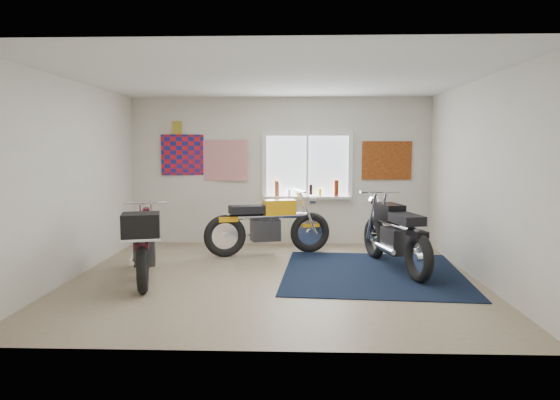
{
  "coord_description": "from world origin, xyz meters",
  "views": [
    {
      "loc": [
        0.31,
        -6.71,
        1.78
      ],
      "look_at": [
        0.07,
        0.4,
        1.04
      ],
      "focal_mm": 32.0,
      "sensor_mm": 36.0,
      "label": 1
    }
  ],
  "objects_px": {
    "yellow_triumph": "(268,226)",
    "black_chrome_bike": "(395,236)",
    "maroon_tourer": "(144,243)",
    "navy_rug": "(373,273)"
  },
  "relations": [
    {
      "from": "black_chrome_bike",
      "to": "maroon_tourer",
      "type": "relative_size",
      "value": 1.08
    },
    {
      "from": "maroon_tourer",
      "to": "navy_rug",
      "type": "bearing_deg",
      "value": -94.11
    },
    {
      "from": "navy_rug",
      "to": "yellow_triumph",
      "type": "height_order",
      "value": "yellow_triumph"
    },
    {
      "from": "yellow_triumph",
      "to": "maroon_tourer",
      "type": "height_order",
      "value": "yellow_triumph"
    },
    {
      "from": "black_chrome_bike",
      "to": "maroon_tourer",
      "type": "distance_m",
      "value": 3.56
    },
    {
      "from": "navy_rug",
      "to": "maroon_tourer",
      "type": "height_order",
      "value": "maroon_tourer"
    },
    {
      "from": "black_chrome_bike",
      "to": "maroon_tourer",
      "type": "xyz_separation_m",
      "value": [
        -3.46,
        -0.83,
        0.04
      ]
    },
    {
      "from": "navy_rug",
      "to": "maroon_tourer",
      "type": "relative_size",
      "value": 1.31
    },
    {
      "from": "yellow_triumph",
      "to": "black_chrome_bike",
      "type": "height_order",
      "value": "black_chrome_bike"
    },
    {
      "from": "yellow_triumph",
      "to": "black_chrome_bike",
      "type": "distance_m",
      "value": 2.14
    }
  ]
}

